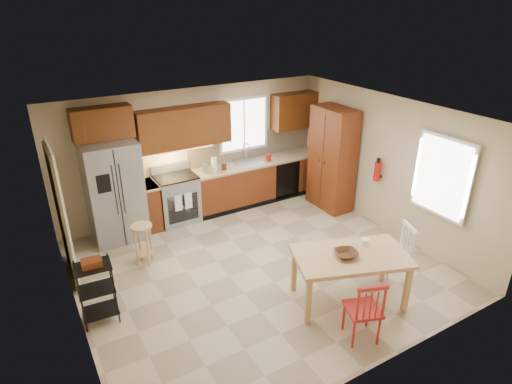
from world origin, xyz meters
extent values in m
plane|color=tan|center=(0.00, 0.00, 0.00)|extent=(5.50, 5.50, 0.00)
cube|color=silver|center=(0.00, 0.00, 2.50)|extent=(5.50, 5.00, 0.02)
cube|color=#CCB793|center=(0.00, 2.50, 1.25)|extent=(5.50, 0.02, 2.50)
cube|color=#CCB793|center=(0.00, -2.50, 1.25)|extent=(5.50, 0.02, 2.50)
cube|color=#CCB793|center=(-2.75, 0.00, 1.25)|extent=(0.02, 5.00, 2.50)
cube|color=#CCB793|center=(2.75, 0.00, 1.25)|extent=(0.02, 5.00, 2.50)
cube|color=gray|center=(-1.70, 2.12, 0.91)|extent=(0.92, 0.75, 1.82)
cube|color=gray|center=(-0.55, 2.19, 0.46)|extent=(0.76, 0.63, 0.92)
cube|color=#672C13|center=(-1.10, 2.20, 0.45)|extent=(0.30, 0.60, 0.90)
cube|color=#672C13|center=(1.29, 2.20, 0.45)|extent=(2.92, 0.60, 0.90)
cube|color=black|center=(1.85, 1.91, 0.45)|extent=(0.60, 0.02, 0.78)
cube|color=beige|center=(1.29, 2.48, 1.18)|extent=(2.92, 0.03, 0.55)
cube|color=#5D2B0F|center=(-1.70, 2.33, 2.10)|extent=(1.00, 0.35, 0.55)
cube|color=#5D2B0F|center=(-0.25, 2.33, 1.83)|extent=(1.80, 0.35, 0.75)
cube|color=#5D2B0F|center=(2.25, 2.33, 1.83)|extent=(1.00, 0.35, 0.75)
cube|color=white|center=(1.10, 2.48, 1.65)|extent=(1.12, 0.04, 1.12)
cube|color=gray|center=(1.10, 2.20, 0.86)|extent=(0.62, 0.46, 0.16)
cube|color=#FFBF66|center=(-0.55, 2.30, 1.43)|extent=(1.60, 0.30, 0.01)
imported|color=#AC140B|center=(1.48, 2.10, 1.00)|extent=(0.09, 0.09, 0.19)
cylinder|color=white|center=(0.25, 2.15, 1.04)|extent=(0.12, 0.12, 0.28)
cylinder|color=gray|center=(0.05, 2.15, 0.99)|extent=(0.11, 0.11, 0.18)
cylinder|color=#4B2E14|center=(0.45, 2.12, 0.97)|extent=(0.10, 0.10, 0.14)
cube|color=#672C13|center=(2.43, 1.20, 1.05)|extent=(0.50, 0.95, 2.10)
cylinder|color=#AC140B|center=(2.63, 0.15, 1.10)|extent=(0.12, 0.12, 0.36)
cube|color=white|center=(2.68, -1.15, 1.45)|extent=(0.04, 1.02, 1.32)
cube|color=#8C7A59|center=(-2.67, 1.30, 1.05)|extent=(0.04, 0.95, 2.10)
imported|color=#4B2E14|center=(0.58, -1.37, 0.78)|extent=(0.41, 0.41, 0.08)
cylinder|color=white|center=(1.02, -1.28, 0.81)|extent=(0.15, 0.15, 0.14)
camera|label=1|loc=(-3.00, -5.05, 4.03)|focal=30.00mm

